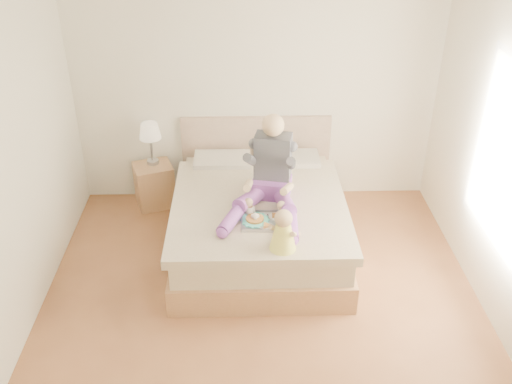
{
  "coord_description": "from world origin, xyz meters",
  "views": [
    {
      "loc": [
        -0.15,
        -3.83,
        3.53
      ],
      "look_at": [
        -0.03,
        0.75,
        0.81
      ],
      "focal_mm": 40.0,
      "sensor_mm": 36.0,
      "label": 1
    }
  ],
  "objects_px": {
    "nightstand": "(154,185)",
    "bed": "(258,216)",
    "adult": "(270,178)",
    "baby": "(284,233)",
    "tray": "(264,219)"
  },
  "relations": [
    {
      "from": "nightstand",
      "to": "tray",
      "type": "xyz_separation_m",
      "value": [
        1.21,
        -1.33,
        0.39
      ]
    },
    {
      "from": "nightstand",
      "to": "bed",
      "type": "bearing_deg",
      "value": -53.18
    },
    {
      "from": "bed",
      "to": "nightstand",
      "type": "relative_size",
      "value": 4.28
    },
    {
      "from": "nightstand",
      "to": "adult",
      "type": "height_order",
      "value": "adult"
    },
    {
      "from": "nightstand",
      "to": "tray",
      "type": "bearing_deg",
      "value": -66.77
    },
    {
      "from": "nightstand",
      "to": "baby",
      "type": "relative_size",
      "value": 1.33
    },
    {
      "from": "nightstand",
      "to": "baby",
      "type": "height_order",
      "value": "baby"
    },
    {
      "from": "adult",
      "to": "tray",
      "type": "distance_m",
      "value": 0.44
    },
    {
      "from": "bed",
      "to": "baby",
      "type": "height_order",
      "value": "bed"
    },
    {
      "from": "adult",
      "to": "baby",
      "type": "relative_size",
      "value": 2.89
    },
    {
      "from": "tray",
      "to": "adult",
      "type": "bearing_deg",
      "value": 81.58
    },
    {
      "from": "tray",
      "to": "baby",
      "type": "bearing_deg",
      "value": -68.77
    },
    {
      "from": "adult",
      "to": "baby",
      "type": "distance_m",
      "value": 0.78
    },
    {
      "from": "nightstand",
      "to": "adult",
      "type": "xyz_separation_m",
      "value": [
        1.28,
        -0.97,
        0.61
      ]
    },
    {
      "from": "bed",
      "to": "nightstand",
      "type": "distance_m",
      "value": 1.42
    }
  ]
}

